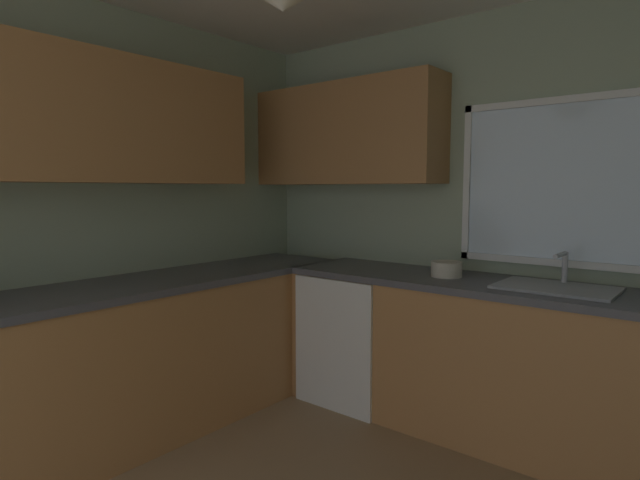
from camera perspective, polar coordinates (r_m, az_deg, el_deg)
room_shell at (r=2.35m, az=-3.00°, el=12.60°), size 3.55×3.83×2.55m
counter_run_left at (r=3.08m, az=-23.76°, el=-13.14°), size 0.65×3.44×0.89m
counter_run_back at (r=3.17m, az=19.19°, el=-12.46°), size 2.64×0.65×0.89m
dishwasher at (r=3.57m, az=4.24°, el=-10.49°), size 0.60×0.60×0.85m
sink_assembly at (r=2.98m, az=24.64°, el=-4.73°), size 0.58×0.40×0.19m
bowl at (r=3.18m, az=13.79°, el=-3.14°), size 0.18×0.18×0.09m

